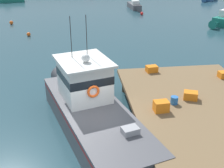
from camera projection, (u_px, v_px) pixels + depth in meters
ground_plane at (91, 135)px, 12.55m from camera, size 200.00×200.00×0.00m
dock at (200, 107)px, 12.66m from camera, size 6.00×9.00×1.20m
main_fishing_boat at (90, 107)px, 12.74m from camera, size 4.71×9.91×4.80m
crate_single_far at (161, 106)px, 11.97m from camera, size 0.63×0.48×0.45m
crate_stack_mid_dock at (224, 75)px, 15.19m from camera, size 0.62×0.47×0.32m
crate_stack_near_edge at (191, 95)px, 12.97m from camera, size 0.72×0.63×0.36m
crate_single_by_cleat at (152, 69)px, 15.91m from camera, size 0.65×0.52×0.34m
bait_bucket at (174, 100)px, 12.57m from camera, size 0.32×0.32×0.34m
moored_boat_off_the_point at (135, 6)px, 39.71m from camera, size 1.37×4.59×1.16m
mooring_buoy_channel_marker at (11, 23)px, 31.38m from camera, size 0.40×0.40×0.40m
mooring_buoy_outer at (29, 34)px, 27.07m from camera, size 0.36×0.36×0.36m
mooring_buoy_inshore at (75, 69)px, 18.96m from camera, size 0.50×0.50×0.50m
mooring_buoy_spare_mooring at (142, 13)px, 35.95m from camera, size 0.39×0.39×0.39m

